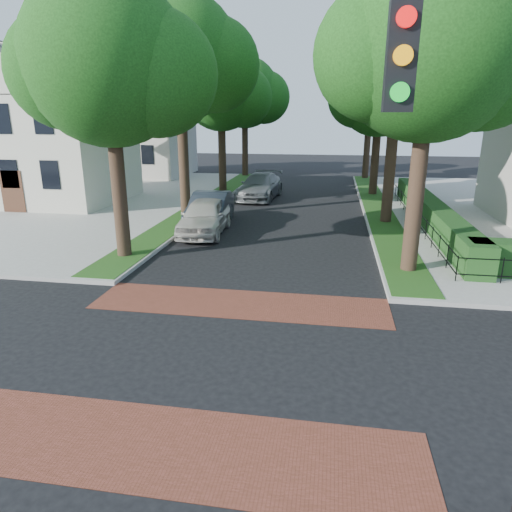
{
  "coord_description": "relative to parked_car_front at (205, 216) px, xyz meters",
  "views": [
    {
      "loc": [
        2.61,
        -9.45,
        5.52
      ],
      "look_at": [
        0.52,
        3.08,
        1.6
      ],
      "focal_mm": 32.0,
      "sensor_mm": 36.0,
      "label": 1
    }
  ],
  "objects": [
    {
      "name": "tree_left_back",
      "position": [
        -1.99,
        21.75,
        6.56
      ],
      "size": [
        7.75,
        6.66,
        10.44
      ],
      "color": "black",
      "rests_on": "sidewalk_nw"
    },
    {
      "name": "tree_left_far",
      "position": [
        -2.0,
        12.73,
        6.27
      ],
      "size": [
        7.0,
        6.02,
        9.86
      ],
      "color": "black",
      "rests_on": "sidewalk_nw"
    },
    {
      "name": "ground",
      "position": [
        3.41,
        -11.49,
        -0.85
      ],
      "size": [
        120.0,
        120.0,
        0.0
      ],
      "primitive_type": "plane",
      "color": "black",
      "rests_on": "ground"
    },
    {
      "name": "house_left_near",
      "position": [
        -12.08,
        6.51,
        4.19
      ],
      "size": [
        10.0,
        9.0,
        10.14
      ],
      "color": "beige",
      "rests_on": "sidewalk_nw"
    },
    {
      "name": "parked_car_front",
      "position": [
        0.0,
        0.0,
        0.0
      ],
      "size": [
        2.3,
        5.11,
        1.71
      ],
      "primitive_type": "imported",
      "rotation": [
        0.0,
        0.0,
        0.06
      ],
      "color": "beige",
      "rests_on": "ground"
    },
    {
      "name": "tree_right_mid",
      "position": [
        9.02,
        3.76,
        7.14
      ],
      "size": [
        8.25,
        7.09,
        11.22
      ],
      "color": "black",
      "rests_on": "sidewalk_ne"
    },
    {
      "name": "grass_strip_nw",
      "position": [
        -1.99,
        7.61,
        -0.69
      ],
      "size": [
        1.6,
        29.8,
        0.02
      ],
      "primitive_type": "cube",
      "color": "#1B4714",
      "rests_on": "sidewalk_nw"
    },
    {
      "name": "tree_right_far",
      "position": [
        9.01,
        12.74,
        6.05
      ],
      "size": [
        7.25,
        6.23,
        9.74
      ],
      "color": "black",
      "rests_on": "sidewalk_ne"
    },
    {
      "name": "sidewalk_nw",
      "position": [
        -16.09,
        7.51,
        -0.78
      ],
      "size": [
        30.0,
        30.0,
        0.15
      ],
      "primitive_type": "cube",
      "color": "gray",
      "rests_on": "ground"
    },
    {
      "name": "tree_left_mid",
      "position": [
        -1.98,
        3.76,
        7.49
      ],
      "size": [
        8.0,
        6.88,
        11.48
      ],
      "color": "black",
      "rests_on": "sidewalk_nw"
    },
    {
      "name": "tree_right_near",
      "position": [
        9.01,
        -4.25,
        6.77
      ],
      "size": [
        7.75,
        6.67,
        10.66
      ],
      "color": "black",
      "rests_on": "sidewalk_ne"
    },
    {
      "name": "grass_strip_ne",
      "position": [
        8.81,
        7.61,
        -0.69
      ],
      "size": [
        1.6,
        29.8,
        0.02
      ],
      "primitive_type": "cube",
      "color": "#1B4714",
      "rests_on": "sidewalk_ne"
    },
    {
      "name": "crosswalk_near",
      "position": [
        3.41,
        -14.69,
        -0.85
      ],
      "size": [
        9.0,
        2.2,
        0.01
      ],
      "primitive_type": "cube",
      "color": "brown",
      "rests_on": "ground"
    },
    {
      "name": "crosswalk_far",
      "position": [
        3.41,
        -8.29,
        -0.85
      ],
      "size": [
        9.0,
        2.2,
        0.01
      ],
      "primitive_type": "cube",
      "color": "brown",
      "rests_on": "ground"
    },
    {
      "name": "hedge_main_road",
      "position": [
        11.11,
        3.51,
        -0.1
      ],
      "size": [
        1.0,
        18.0,
        1.2
      ],
      "primitive_type": "cube",
      "color": "#163D15",
      "rests_on": "sidewalk_ne"
    },
    {
      "name": "parked_car_rear",
      "position": [
        1.11,
        10.21,
        -0.0
      ],
      "size": [
        2.81,
        6.01,
        1.7
      ],
      "primitive_type": "imported",
      "rotation": [
        0.0,
        0.0,
        -0.07
      ],
      "color": "slate",
      "rests_on": "ground"
    },
    {
      "name": "fence_main_road",
      "position": [
        10.31,
        3.51,
        -0.25
      ],
      "size": [
        0.06,
        18.0,
        0.9
      ],
      "primitive_type": null,
      "color": "black",
      "rests_on": "sidewalk_ne"
    },
    {
      "name": "tree_right_back",
      "position": [
        9.01,
        21.74,
        6.41
      ],
      "size": [
        7.5,
        6.45,
        10.2
      ],
      "color": "black",
      "rests_on": "sidewalk_ne"
    },
    {
      "name": "tree_left_near",
      "position": [
        -1.99,
        -4.26,
        6.41
      ],
      "size": [
        7.5,
        6.45,
        10.2
      ],
      "color": "black",
      "rests_on": "sidewalk_nw"
    },
    {
      "name": "parked_car_middle",
      "position": [
        -0.19,
        1.72,
        0.0
      ],
      "size": [
        2.17,
        5.32,
        1.71
      ],
      "primitive_type": "imported",
      "rotation": [
        0.0,
        0.0,
        0.07
      ],
      "color": "#1C232A",
      "rests_on": "ground"
    },
    {
      "name": "house_left_far",
      "position": [
        -12.08,
        20.51,
        4.19
      ],
      "size": [
        10.0,
        9.0,
        10.14
      ],
      "color": "#BBB4A8",
      "rests_on": "sidewalk_nw"
    }
  ]
}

